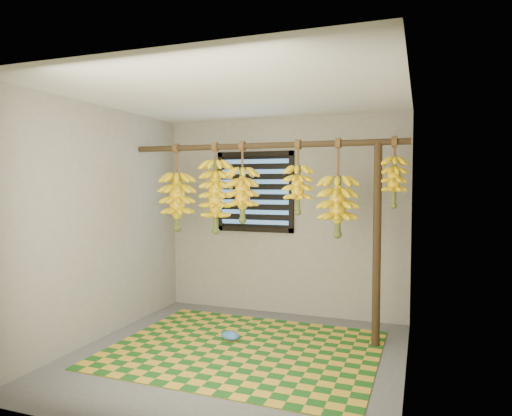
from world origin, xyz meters
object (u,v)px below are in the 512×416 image
at_px(banana_bunch_b, 216,197).
at_px(banana_bunch_e, 338,206).
at_px(banana_bunch_a, 177,201).
at_px(woven_mat, 244,349).
at_px(support_post, 377,245).
at_px(banana_bunch_c, 243,195).
at_px(plastic_bag, 230,336).
at_px(banana_bunch_f, 394,182).
at_px(banana_bunch_d, 298,189).

relative_size(banana_bunch_b, banana_bunch_e, 1.01).
bearing_deg(banana_bunch_a, woven_mat, -27.26).
distance_m(support_post, banana_bunch_c, 1.49).
bearing_deg(banana_bunch_a, banana_bunch_e, 0.00).
bearing_deg(banana_bunch_a, banana_bunch_b, 0.00).
bearing_deg(plastic_bag, banana_bunch_a, 156.31).
height_order(support_post, banana_bunch_b, banana_bunch_b).
bearing_deg(support_post, banana_bunch_e, 180.00).
distance_m(woven_mat, plastic_bag, 0.28).
xyz_separation_m(woven_mat, banana_bunch_f, (1.34, 0.53, 1.62)).
relative_size(woven_mat, banana_bunch_d, 3.28).
xyz_separation_m(support_post, banana_bunch_c, (-1.41, 0.00, 0.48)).
bearing_deg(banana_bunch_a, banana_bunch_d, 0.00).
relative_size(banana_bunch_c, banana_bunch_d, 1.13).
xyz_separation_m(banana_bunch_c, banana_bunch_d, (0.61, 0.00, 0.06)).
height_order(woven_mat, banana_bunch_f, banana_bunch_f).
bearing_deg(support_post, plastic_bag, -165.88).
bearing_deg(banana_bunch_f, plastic_bag, -167.19).
height_order(woven_mat, banana_bunch_d, banana_bunch_d).
height_order(banana_bunch_b, banana_bunch_e, same).
height_order(banana_bunch_a, banana_bunch_f, same).
xyz_separation_m(woven_mat, banana_bunch_c, (-0.22, 0.53, 1.48)).
xyz_separation_m(banana_bunch_a, banana_bunch_c, (0.80, 0.00, 0.08)).
relative_size(plastic_bag, banana_bunch_a, 0.22).
xyz_separation_m(banana_bunch_c, banana_bunch_e, (1.02, 0.00, -0.11)).
relative_size(banana_bunch_b, banana_bunch_f, 1.46).
bearing_deg(banana_bunch_e, banana_bunch_f, -0.00).
height_order(banana_bunch_a, banana_bunch_b, same).
relative_size(support_post, plastic_bag, 9.45).
bearing_deg(banana_bunch_d, banana_bunch_c, 180.00).
xyz_separation_m(banana_bunch_a, banana_bunch_b, (0.48, 0.00, 0.06)).
distance_m(plastic_bag, banana_bunch_a, 1.61).
xyz_separation_m(support_post, banana_bunch_d, (-0.80, 0.00, 0.54)).
distance_m(support_post, plastic_bag, 1.73).
xyz_separation_m(woven_mat, banana_bunch_d, (0.39, 0.53, 1.54)).
distance_m(banana_bunch_c, banana_bunch_f, 1.56).
relative_size(banana_bunch_d, banana_bunch_f, 1.12).
height_order(woven_mat, plastic_bag, plastic_bag).
bearing_deg(plastic_bag, banana_bunch_e, 19.12).
xyz_separation_m(banana_bunch_b, banana_bunch_e, (1.34, 0.00, -0.08)).
bearing_deg(banana_bunch_c, banana_bunch_f, 0.00).
bearing_deg(woven_mat, banana_bunch_f, 21.56).
bearing_deg(support_post, banana_bunch_f, 0.00).
xyz_separation_m(plastic_bag, banana_bunch_c, (-0.00, 0.35, 1.43)).
bearing_deg(banana_bunch_a, banana_bunch_c, 0.00).
bearing_deg(banana_bunch_e, banana_bunch_b, -180.00).
xyz_separation_m(woven_mat, banana_bunch_e, (0.80, 0.53, 1.37)).
bearing_deg(banana_bunch_d, banana_bunch_e, 0.00).
distance_m(plastic_bag, banana_bunch_e, 1.71).
height_order(banana_bunch_b, banana_bunch_d, same).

